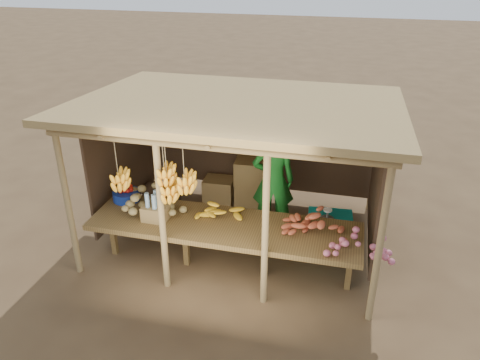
# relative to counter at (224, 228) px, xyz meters

# --- Properties ---
(ground) EXTENTS (60.00, 60.00, 0.00)m
(ground) POSITION_rel_counter_xyz_m (-0.00, 0.95, -0.74)
(ground) COLOR brown
(ground) RESTS_ON ground
(stall_structure) EXTENTS (4.70, 3.50, 2.43)m
(stall_structure) POSITION_rel_counter_xyz_m (-0.09, 0.98, 1.18)
(stall_structure) COLOR #93784C
(stall_structure) RESTS_ON ground
(counter) EXTENTS (3.90, 1.05, 0.80)m
(counter) POSITION_rel_counter_xyz_m (0.00, 0.00, 0.00)
(counter) COLOR brown
(counter) RESTS_ON ground
(potato_heap) EXTENTS (1.24, 0.90, 0.37)m
(potato_heap) POSITION_rel_counter_xyz_m (-1.21, 0.10, 0.25)
(potato_heap) COLOR #96824D
(potato_heap) RESTS_ON counter
(sweet_potato_heap) EXTENTS (1.01, 0.80, 0.35)m
(sweet_potato_heap) POSITION_rel_counter_xyz_m (1.31, 0.11, 0.24)
(sweet_potato_heap) COLOR #C15431
(sweet_potato_heap) RESTS_ON counter
(onion_heap) EXTENTS (1.00, 0.72, 0.36)m
(onion_heap) POSITION_rel_counter_xyz_m (1.90, -0.28, 0.24)
(onion_heap) COLOR #C66075
(onion_heap) RESTS_ON counter
(banana_pile) EXTENTS (0.68, 0.51, 0.35)m
(banana_pile) POSITION_rel_counter_xyz_m (-0.14, 0.21, 0.24)
(banana_pile) COLOR yellow
(banana_pile) RESTS_ON counter
(tomato_basin) EXTENTS (0.42, 0.42, 0.22)m
(tomato_basin) POSITION_rel_counter_xyz_m (-1.68, 0.34, 0.15)
(tomato_basin) COLOR navy
(tomato_basin) RESTS_ON counter
(bottle_box) EXTENTS (0.36, 0.28, 0.45)m
(bottle_box) POSITION_rel_counter_xyz_m (-1.00, -0.11, 0.23)
(bottle_box) COLOR olive
(bottle_box) RESTS_ON counter
(vendor) EXTENTS (0.76, 0.57, 1.89)m
(vendor) POSITION_rel_counter_xyz_m (0.48, 1.27, 0.21)
(vendor) COLOR #1B7924
(vendor) RESTS_ON ground
(tarp_crate) EXTENTS (0.73, 0.64, 0.81)m
(tarp_crate) POSITION_rel_counter_xyz_m (1.46, 0.86, -0.40)
(tarp_crate) COLOR brown
(tarp_crate) RESTS_ON ground
(carton_stack) EXTENTS (1.19, 0.48, 0.89)m
(carton_stack) POSITION_rel_counter_xyz_m (-0.28, 2.05, -0.35)
(carton_stack) COLOR olive
(carton_stack) RESTS_ON ground
(burlap_sacks) EXTENTS (0.76, 0.40, 0.53)m
(burlap_sacks) POSITION_rel_counter_xyz_m (-1.70, 1.67, -0.51)
(burlap_sacks) COLOR #422E1E
(burlap_sacks) RESTS_ON ground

